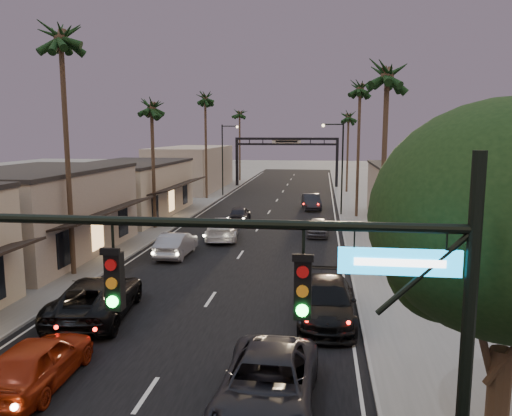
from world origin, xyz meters
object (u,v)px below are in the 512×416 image
(palm_lc, at_px, (151,102))
(palm_ra, at_px, (388,67))
(oncoming_silver, at_px, (176,244))
(traffic_signal, at_px, (345,318))
(palm_far, at_px, (240,111))
(arch, at_px, (286,149))
(palm_lb, at_px, (60,30))
(oncoming_red, at_px, (38,362))
(palm_rb, at_px, (360,84))
(palm_rc, at_px, (349,114))
(palm_ld, at_px, (205,95))
(oncoming_pickup, at_px, (96,297))
(streetlight_right, at_px, (339,161))
(curbside_black, at_px, (327,302))
(curbside_near, at_px, (267,385))
(streetlight_left, at_px, (225,154))

(palm_lc, distance_m, palm_ra, 20.99)
(oncoming_silver, bearing_deg, palm_ra, 166.31)
(traffic_signal, xyz_separation_m, palm_far, (-13.99, 74.00, 6.36))
(arch, bearing_deg, palm_ra, -79.41)
(palm_lb, relative_size, oncoming_red, 3.15)
(arch, height_order, palm_rb, palm_rb)
(palm_rc, height_order, oncoming_red, palm_rc)
(palm_ld, xyz_separation_m, oncoming_red, (5.00, -44.90, -11.59))
(oncoming_pickup, bearing_deg, palm_far, -94.00)
(palm_ld, bearing_deg, palm_far, 89.25)
(palm_lb, distance_m, palm_ld, 33.01)
(streetlight_right, relative_size, oncoming_silver, 1.86)
(streetlight_right, height_order, palm_rb, palm_rb)
(palm_rb, bearing_deg, curbside_black, -96.34)
(oncoming_silver, xyz_separation_m, curbside_black, (9.71, -10.24, 0.06))
(oncoming_pickup, xyz_separation_m, curbside_near, (8.27, -6.54, -0.06))
(palm_ra, relative_size, oncoming_red, 2.73)
(palm_rb, bearing_deg, streetlight_left, 137.95)
(oncoming_silver, distance_m, curbside_near, 19.31)
(palm_lc, distance_m, palm_far, 42.01)
(palm_ld, bearing_deg, palm_lb, -90.00)
(arch, height_order, palm_far, palm_far)
(oncoming_silver, relative_size, curbside_black, 0.82)
(oncoming_pickup, bearing_deg, palm_rc, -112.81)
(arch, distance_m, palm_ra, 47.17)
(oncoming_pickup, bearing_deg, oncoming_red, 90.47)
(arch, bearing_deg, palm_rb, -71.70)
(palm_lb, bearing_deg, palm_rb, 51.98)
(palm_rc, height_order, curbside_black, palm_rc)
(streetlight_left, bearing_deg, palm_rb, -42.05)
(palm_lb, bearing_deg, streetlight_left, 87.33)
(palm_rc, bearing_deg, oncoming_red, -102.75)
(arch, bearing_deg, oncoming_red, -93.44)
(palm_ld, relative_size, palm_ra, 1.08)
(palm_lb, relative_size, palm_lc, 1.25)
(palm_ra, relative_size, curbside_black, 2.24)
(arch, relative_size, oncoming_silver, 3.14)
(palm_ra, height_order, curbside_near, palm_ra)
(arch, distance_m, palm_rc, 11.59)
(streetlight_right, relative_size, palm_ra, 0.68)
(palm_rb, xyz_separation_m, oncoming_red, (-12.20, -33.90, -11.59))
(streetlight_left, relative_size, palm_ld, 0.63)
(palm_rc, distance_m, curbside_near, 55.48)
(arch, height_order, palm_ld, palm_ld)
(traffic_signal, bearing_deg, oncoming_silver, 112.94)
(palm_rc, bearing_deg, palm_ra, -90.00)
(palm_ra, height_order, palm_rc, palm_ra)
(oncoming_red, distance_m, curbside_black, 11.45)
(palm_rb, relative_size, oncoming_red, 2.94)
(streetlight_left, distance_m, palm_rc, 17.42)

